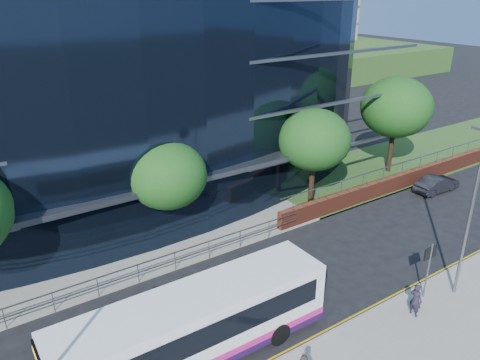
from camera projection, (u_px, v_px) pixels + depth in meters
ground at (328, 316)px, 20.74m from camera, size 200.00×200.00×0.00m
kerb at (345, 327)px, 19.94m from camera, size 80.00×0.25×0.16m
yellow_line_outer at (341, 325)px, 20.13m from camera, size 80.00×0.08×0.01m
yellow_line_inner at (339, 324)px, 20.24m from camera, size 80.00×0.08×0.01m
far_forecourt at (111, 247)px, 26.05m from camera, size 50.00×8.00×0.10m
grass_verge at (439, 150)px, 41.51m from camera, size 36.00×8.00×0.12m
glass_office at (77, 74)px, 31.55m from camera, size 44.00×23.10×16.00m
retaining_wall at (451, 165)px, 36.41m from camera, size 34.00×0.40×2.11m
guard_railings at (97, 282)px, 21.66m from camera, size 24.00×0.05×1.10m
apartment_block at (231, 1)px, 76.75m from camera, size 60.00×42.00×30.00m
street_sign at (430, 259)px, 21.02m from camera, size 0.85×0.09×2.80m
tree_far_b at (167, 175)px, 24.84m from camera, size 4.29×4.29×6.05m
tree_far_c at (314, 140)px, 29.49m from camera, size 4.62×4.62×6.51m
tree_far_d at (396, 107)px, 34.65m from camera, size 5.28×5.28×7.44m
tree_dist_e at (251, 59)px, 61.98m from camera, size 4.62×4.62×6.51m
tree_dist_f at (328, 51)px, 71.89m from camera, size 4.29×4.29×6.05m
streetlight_east at (471, 210)px, 20.46m from camera, size 0.15×0.77×8.00m
city_bus at (198, 325)px, 17.82m from camera, size 10.99×2.56×2.97m
parked_car at (437, 184)px, 32.98m from camera, size 3.63×1.34×1.19m
pedestrian at (416, 300)px, 20.28m from camera, size 0.40×0.59×1.56m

